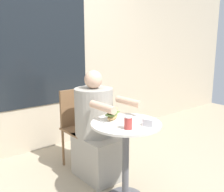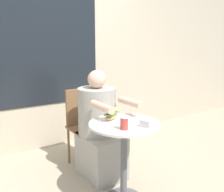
{
  "view_description": "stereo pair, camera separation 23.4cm",
  "coord_description": "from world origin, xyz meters",
  "px_view_note": "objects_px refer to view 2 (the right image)",
  "views": [
    {
      "loc": [
        -1.43,
        -1.59,
        1.42
      ],
      "look_at": [
        0.0,
        0.19,
        0.93
      ],
      "focal_mm": 42.0,
      "sensor_mm": 36.0,
      "label": 1
    },
    {
      "loc": [
        -1.24,
        -1.73,
        1.42
      ],
      "look_at": [
        0.0,
        0.19,
        0.93
      ],
      "focal_mm": 42.0,
      "sensor_mm": 36.0,
      "label": 2
    }
  ],
  "objects_px": {
    "seated_diner": "(99,132)",
    "sandwich_on_plate": "(112,115)",
    "diner_chair": "(84,120)",
    "drink_cup": "(124,123)",
    "cafe_table": "(124,145)"
  },
  "relations": [
    {
      "from": "diner_chair",
      "to": "sandwich_on_plate",
      "type": "height_order",
      "value": "diner_chair"
    },
    {
      "from": "diner_chair",
      "to": "sandwich_on_plate",
      "type": "distance_m",
      "value": 0.78
    },
    {
      "from": "cafe_table",
      "to": "drink_cup",
      "type": "distance_m",
      "value": 0.3
    },
    {
      "from": "cafe_table",
      "to": "drink_cup",
      "type": "height_order",
      "value": "drink_cup"
    },
    {
      "from": "seated_diner",
      "to": "sandwich_on_plate",
      "type": "bearing_deg",
      "value": 75.2
    },
    {
      "from": "cafe_table",
      "to": "seated_diner",
      "type": "distance_m",
      "value": 0.51
    },
    {
      "from": "seated_diner",
      "to": "sandwich_on_plate",
      "type": "xyz_separation_m",
      "value": [
        -0.09,
        -0.38,
        0.3
      ]
    },
    {
      "from": "seated_diner",
      "to": "drink_cup",
      "type": "bearing_deg",
      "value": 76.55
    },
    {
      "from": "cafe_table",
      "to": "sandwich_on_plate",
      "type": "xyz_separation_m",
      "value": [
        -0.05,
        0.13,
        0.25
      ]
    },
    {
      "from": "cafe_table",
      "to": "sandwich_on_plate",
      "type": "relative_size",
      "value": 3.19
    },
    {
      "from": "seated_diner",
      "to": "drink_cup",
      "type": "distance_m",
      "value": 0.72
    },
    {
      "from": "cafe_table",
      "to": "seated_diner",
      "type": "height_order",
      "value": "seated_diner"
    },
    {
      "from": "sandwich_on_plate",
      "to": "drink_cup",
      "type": "height_order",
      "value": "sandwich_on_plate"
    },
    {
      "from": "cafe_table",
      "to": "seated_diner",
      "type": "xyz_separation_m",
      "value": [
        0.05,
        0.51,
        -0.05
      ]
    },
    {
      "from": "seated_diner",
      "to": "drink_cup",
      "type": "relative_size",
      "value": 10.6
    }
  ]
}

